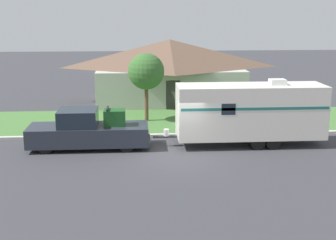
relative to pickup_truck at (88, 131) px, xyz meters
The scene contains 8 objects.
ground_plane 5.00m from the pickup_truck, 21.41° to the right, with size 120.00×120.00×0.00m, color #38383D.
curb_strip 5.05m from the pickup_truck, 23.09° to the left, with size 80.00×0.30×0.14m.
lawn_strip 7.29m from the pickup_truck, 50.73° to the left, with size 80.00×7.00×0.03m.
house_across_street 13.39m from the pickup_truck, 67.46° to the left, with size 11.77×6.95×4.75m.
pickup_truck is the anchor object (origin of this frame).
travel_trailer 8.43m from the pickup_truck, ahead, with size 8.86×2.23×3.45m.
mailbox 7.80m from the pickup_truck, 22.84° to the left, with size 0.48×0.20×1.26m.
tree_in_yard 6.95m from the pickup_truck, 61.42° to the left, with size 2.27×2.27×4.31m.
Camera 1 is at (-2.14, -21.51, 6.91)m, focal length 50.00 mm.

